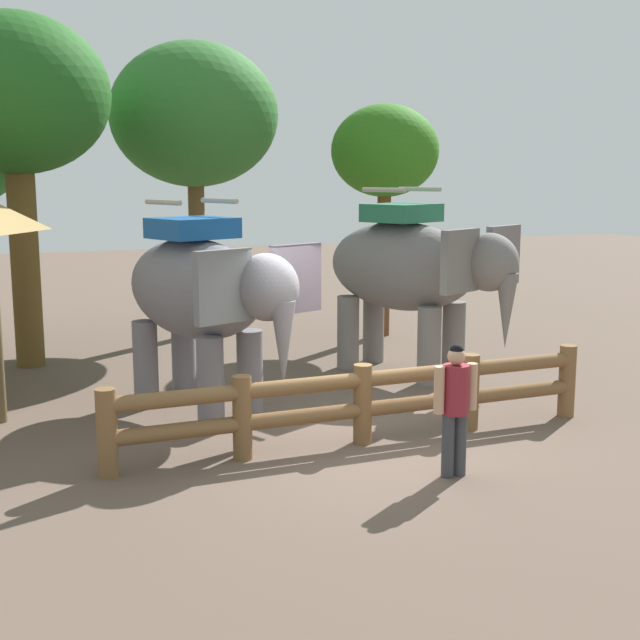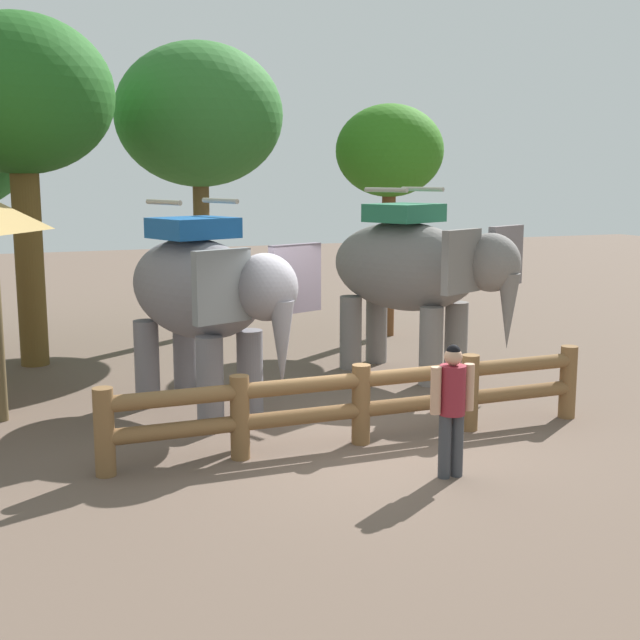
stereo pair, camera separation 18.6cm
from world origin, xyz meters
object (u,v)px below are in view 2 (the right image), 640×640
at_px(tourist_woman_in_black, 452,401).
at_px(tree_far_left, 390,154).
at_px(tree_far_right, 199,116).
at_px(elephant_center, 415,271).
at_px(elephant_near_left, 204,294).
at_px(log_fence, 361,398).
at_px(tree_back_center, 20,100).

bearing_deg(tourist_woman_in_black, tree_far_left, 68.92).
height_order(tree_far_left, tree_far_right, tree_far_right).
relative_size(elephant_center, tree_far_left, 0.78).
bearing_deg(elephant_center, tourist_woman_in_black, -112.67).
bearing_deg(elephant_center, tree_far_left, 71.09).
height_order(elephant_center, tree_far_right, tree_far_right).
bearing_deg(elephant_near_left, elephant_center, 13.38).
height_order(tourist_woman_in_black, tree_far_left, tree_far_left).
relative_size(log_fence, tourist_woman_in_black, 4.31).
relative_size(log_fence, elephant_center, 1.76).
distance_m(elephant_center, tree_back_center, 7.51).
height_order(elephant_near_left, tree_back_center, tree_back_center).
bearing_deg(elephant_center, tree_far_right, 116.04).
bearing_deg(tree_far_right, tree_far_left, -23.46).
bearing_deg(tree_far_left, tourist_woman_in_black, -111.08).
height_order(log_fence, tree_back_center, tree_back_center).
bearing_deg(log_fence, tree_far_right, 90.51).
xyz_separation_m(elephant_near_left, elephant_center, (3.91, 0.93, 0.07)).
bearing_deg(tourist_woman_in_black, elephant_near_left, 117.80).
distance_m(log_fence, elephant_near_left, 2.92).
height_order(log_fence, tree_far_left, tree_far_left).
relative_size(tourist_woman_in_black, tree_far_left, 0.32).
relative_size(elephant_center, tourist_woman_in_black, 2.45).
height_order(log_fence, tourist_woman_in_black, tourist_woman_in_black).
bearing_deg(tourist_woman_in_black, tree_back_center, 117.69).
bearing_deg(tree_back_center, tree_far_left, 1.76).
xyz_separation_m(elephant_near_left, tree_far_left, (5.11, 4.42, 2.14)).
bearing_deg(elephant_near_left, tree_back_center, 117.59).
relative_size(tourist_woman_in_black, tree_back_center, 0.25).
xyz_separation_m(elephant_near_left, tree_far_right, (1.43, 6.01, 2.91)).
relative_size(tourist_woman_in_black, tree_far_right, 0.25).
bearing_deg(elephant_near_left, tree_far_right, 76.61).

